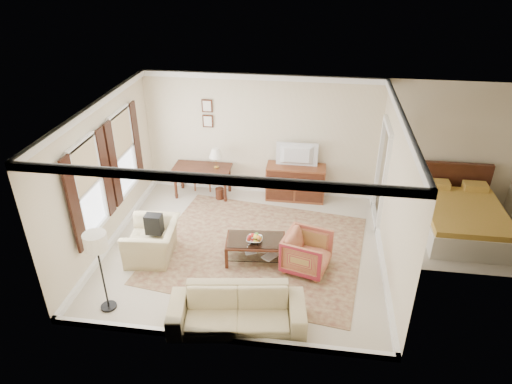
% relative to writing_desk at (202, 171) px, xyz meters
% --- Properties ---
extents(room_shell, '(5.51, 5.01, 2.91)m').
position_rel_writing_desk_xyz_m(room_shell, '(1.35, -2.06, 1.84)').
color(room_shell, beige).
rests_on(room_shell, ground).
extents(annex_bedroom, '(3.00, 2.70, 2.90)m').
position_rel_writing_desk_xyz_m(annex_bedroom, '(5.84, -0.91, -0.29)').
color(annex_bedroom, beige).
rests_on(annex_bedroom, ground).
extents(window_front, '(0.12, 1.56, 1.80)m').
position_rel_writing_desk_xyz_m(window_front, '(-1.35, -2.76, 0.92)').
color(window_front, '#CCB284').
rests_on(window_front, room_shell).
extents(window_rear, '(0.12, 1.56, 1.80)m').
position_rel_writing_desk_xyz_m(window_rear, '(-1.35, -1.16, 0.92)').
color(window_rear, '#CCB284').
rests_on(window_rear, room_shell).
extents(doorway, '(0.10, 1.12, 2.25)m').
position_rel_writing_desk_xyz_m(doorway, '(4.06, -0.56, 0.44)').
color(doorway, white).
rests_on(doorway, room_shell).
extents(rug, '(4.48, 3.99, 0.01)m').
position_rel_writing_desk_xyz_m(rug, '(1.63, -2.04, -0.63)').
color(rug, '#58201D').
rests_on(rug, room_shell).
extents(writing_desk, '(1.36, 0.68, 0.74)m').
position_rel_writing_desk_xyz_m(writing_desk, '(0.00, 0.00, 0.00)').
color(writing_desk, '#441F13').
rests_on(writing_desk, room_shell).
extents(desk_chair, '(0.54, 0.54, 1.05)m').
position_rel_writing_desk_xyz_m(desk_chair, '(-0.06, 0.35, -0.11)').
color(desk_chair, brown).
rests_on(desk_chair, room_shell).
extents(desk_lamp, '(0.32, 0.32, 0.50)m').
position_rel_writing_desk_xyz_m(desk_lamp, '(0.35, 0.00, 0.36)').
color(desk_lamp, silver).
rests_on(desk_lamp, writing_desk).
extents(framed_prints, '(0.25, 0.04, 0.68)m').
position_rel_writing_desk_xyz_m(framed_prints, '(0.10, 0.41, 1.31)').
color(framed_prints, '#441F13').
rests_on(framed_prints, room_shell).
extents(sideboard, '(1.38, 0.53, 0.85)m').
position_rel_writing_desk_xyz_m(sideboard, '(2.22, 0.15, -0.21)').
color(sideboard, brown).
rests_on(sideboard, room_shell).
extents(tv, '(0.92, 0.53, 0.12)m').
position_rel_writing_desk_xyz_m(tv, '(2.22, 0.13, 0.67)').
color(tv, black).
rests_on(tv, sideboard).
extents(coffee_table, '(1.18, 0.76, 0.48)m').
position_rel_writing_desk_xyz_m(coffee_table, '(1.63, -2.39, -0.27)').
color(coffee_table, '#441F13').
rests_on(coffee_table, room_shell).
extents(fruit_bowl, '(0.42, 0.42, 0.10)m').
position_rel_writing_desk_xyz_m(fruit_bowl, '(1.62, -2.46, -0.11)').
color(fruit_bowl, silver).
rests_on(fruit_bowl, coffee_table).
extents(book_a, '(0.28, 0.13, 0.38)m').
position_rel_writing_desk_xyz_m(book_a, '(1.41, -2.39, -0.45)').
color(book_a, brown).
rests_on(book_a, coffee_table).
extents(book_b, '(0.24, 0.19, 0.38)m').
position_rel_writing_desk_xyz_m(book_b, '(1.84, -2.43, -0.45)').
color(book_b, brown).
rests_on(book_b, coffee_table).
extents(striped_armchair, '(0.93, 0.97, 0.82)m').
position_rel_writing_desk_xyz_m(striped_armchair, '(2.62, -2.53, -0.22)').
color(striped_armchair, maroon).
rests_on(striped_armchair, room_shell).
extents(club_armchair, '(0.80, 1.14, 0.95)m').
position_rel_writing_desk_xyz_m(club_armchair, '(-0.37, -2.55, -0.16)').
color(club_armchair, '#C2B383').
rests_on(club_armchair, room_shell).
extents(backpack, '(0.32, 0.38, 0.40)m').
position_rel_writing_desk_xyz_m(backpack, '(-0.33, -2.46, 0.09)').
color(backpack, black).
rests_on(backpack, club_armchair).
extents(sofa, '(2.23, 0.93, 0.85)m').
position_rel_writing_desk_xyz_m(sofa, '(1.58, -4.14, -0.21)').
color(sofa, '#C2B383').
rests_on(sofa, room_shell).
extents(floor_lamp, '(0.37, 0.37, 1.50)m').
position_rel_writing_desk_xyz_m(floor_lamp, '(-0.65, -4.06, 0.61)').
color(floor_lamp, black).
rests_on(floor_lamp, room_shell).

